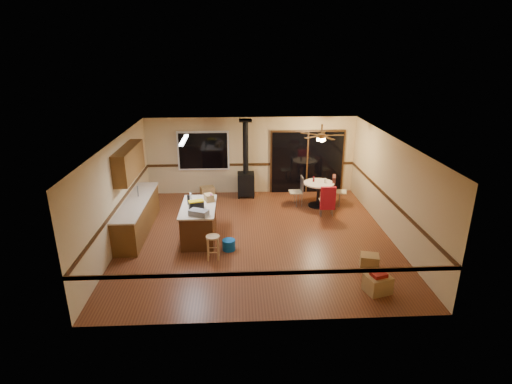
{
  "coord_description": "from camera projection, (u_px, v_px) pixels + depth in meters",
  "views": [
    {
      "loc": [
        -0.49,
        -9.57,
        4.71
      ],
      "look_at": [
        0.0,
        0.3,
        1.15
      ],
      "focal_mm": 28.0,
      "sensor_mm": 36.0,
      "label": 1
    }
  ],
  "objects": [
    {
      "name": "toolbox_grey",
      "position": [
        199.0,
        213.0,
        9.64
      ],
      "size": [
        0.52,
        0.41,
        0.14
      ],
      "primitive_type": "cube",
      "rotation": [
        0.0,
        0.0,
        -0.41
      ],
      "color": "slate",
      "rests_on": "kitchen_island"
    },
    {
      "name": "wall_front",
      "position": [
        267.0,
        258.0,
        6.88
      ],
      "size": [
        7.0,
        0.0,
        7.0
      ],
      "primitive_type": "plane",
      "rotation": [
        -1.57,
        0.0,
        0.0
      ],
      "color": "tan",
      "rests_on": "ground"
    },
    {
      "name": "chair_left",
      "position": [
        299.0,
        188.0,
        12.54
      ],
      "size": [
        0.42,
        0.42,
        0.51
      ],
      "color": "#BCB38C",
      "rests_on": "ground"
    },
    {
      "name": "bar_stool",
      "position": [
        213.0,
        247.0,
        9.4
      ],
      "size": [
        0.42,
        0.42,
        0.59
      ],
      "primitive_type": "cylinder",
      "rotation": [
        0.0,
        0.0,
        -0.39
      ],
      "color": "tan",
      "rests_on": "floor"
    },
    {
      "name": "kitchen_island",
      "position": [
        199.0,
        222.0,
        10.39
      ],
      "size": [
        0.88,
        1.68,
        0.9
      ],
      "color": "#482612",
      "rests_on": "ground"
    },
    {
      "name": "window",
      "position": [
        203.0,
        151.0,
        13.27
      ],
      "size": [
        1.72,
        0.1,
        1.32
      ],
      "primitive_type": "cube",
      "color": "black",
      "rests_on": "ground"
    },
    {
      "name": "box_corner_a",
      "position": [
        378.0,
        284.0,
        8.14
      ],
      "size": [
        0.58,
        0.53,
        0.37
      ],
      "primitive_type": "cube",
      "rotation": [
        0.0,
        0.0,
        0.3
      ],
      "color": "#A37F48",
      "rests_on": "floor"
    },
    {
      "name": "ceiling_fan",
      "position": [
        321.0,
        137.0,
        11.92
      ],
      "size": [
        0.24,
        0.24,
        0.55
      ],
      "color": "brown",
      "rests_on": "ceiling"
    },
    {
      "name": "wall_left",
      "position": [
        117.0,
        193.0,
        10.0
      ],
      "size": [
        0.0,
        7.0,
        7.0
      ],
      "primitive_type": "plane",
      "rotation": [
        1.57,
        0.0,
        1.57
      ],
      "color": "tan",
      "rests_on": "ground"
    },
    {
      "name": "chair_near",
      "position": [
        328.0,
        198.0,
        11.64
      ],
      "size": [
        0.44,
        0.47,
        0.7
      ],
      "color": "#BCB38C",
      "rests_on": "ground"
    },
    {
      "name": "bottle_dark",
      "position": [
        189.0,
        200.0,
        10.31
      ],
      "size": [
        0.08,
        0.08,
        0.25
      ],
      "primitive_type": "cylinder",
      "rotation": [
        0.0,
        0.0,
        -0.06
      ],
      "color": "black",
      "rests_on": "kitchen_island"
    },
    {
      "name": "box_on_island",
      "position": [
        209.0,
        198.0,
        10.55
      ],
      "size": [
        0.3,
        0.34,
        0.19
      ],
      "primitive_type": "cube",
      "rotation": [
        0.0,
        0.0,
        0.37
      ],
      "color": "#A37F48",
      "rests_on": "kitchen_island"
    },
    {
      "name": "toolbox_black",
      "position": [
        196.0,
        205.0,
        10.01
      ],
      "size": [
        0.4,
        0.29,
        0.2
      ],
      "primitive_type": "cube",
      "rotation": [
        0.0,
        0.0,
        0.31
      ],
      "color": "black",
      "rests_on": "kitchen_island"
    },
    {
      "name": "sliding_door",
      "position": [
        307.0,
        163.0,
        13.58
      ],
      "size": [
        2.52,
        0.1,
        2.1
      ],
      "primitive_type": "cube",
      "color": "black",
      "rests_on": "ground"
    },
    {
      "name": "wood_stove",
      "position": [
        246.0,
        176.0,
        13.22
      ],
      "size": [
        0.55,
        0.5,
        2.52
      ],
      "color": "black",
      "rests_on": "ground"
    },
    {
      "name": "chair_rail",
      "position": [
        257.0,
        201.0,
        10.27
      ],
      "size": [
        7.0,
        7.0,
        0.08
      ],
      "primitive_type": null,
      "color": "#37200D",
      "rests_on": "ground"
    },
    {
      "name": "wall_right",
      "position": [
        391.0,
        188.0,
        10.33
      ],
      "size": [
        0.0,
        7.0,
        7.0
      ],
      "primitive_type": "plane",
      "rotation": [
        1.57,
        0.0,
        -1.57
      ],
      "color": "tan",
      "rests_on": "ground"
    },
    {
      "name": "box_under_window",
      "position": [
        208.0,
        192.0,
        13.39
      ],
      "size": [
        0.52,
        0.47,
        0.35
      ],
      "primitive_type": "cube",
      "rotation": [
        0.0,
        0.0,
        0.29
      ],
      "color": "#A37F48",
      "rests_on": "floor"
    },
    {
      "name": "bottle_pink",
      "position": [
        211.0,
        198.0,
        10.48
      ],
      "size": [
        0.07,
        0.07,
        0.22
      ],
      "primitive_type": "cylinder",
      "rotation": [
        0.0,
        0.0,
        0.07
      ],
      "color": "#D84C8C",
      "rests_on": "kitchen_island"
    },
    {
      "name": "blue_bucket",
      "position": [
        229.0,
        245.0,
        9.87
      ],
      "size": [
        0.42,
        0.42,
        0.27
      ],
      "primitive_type": "cylinder",
      "rotation": [
        0.0,
        0.0,
        -0.41
      ],
      "color": "#0B51A4",
      "rests_on": "floor"
    },
    {
      "name": "bottle_white",
      "position": [
        190.0,
        196.0,
        10.68
      ],
      "size": [
        0.06,
        0.06,
        0.17
      ],
      "primitive_type": "cylinder",
      "rotation": [
        0.0,
        0.0,
        -0.0
      ],
      "color": "white",
      "rests_on": "kitchen_island"
    },
    {
      "name": "countertop",
      "position": [
        136.0,
        201.0,
        10.63
      ],
      "size": [
        0.64,
        3.04,
        0.04
      ],
      "primitive_type": "cube",
      "color": "beige",
      "rests_on": "lower_cabinets"
    },
    {
      "name": "lower_cabinets",
      "position": [
        138.0,
        217.0,
        10.78
      ],
      "size": [
        0.6,
        3.0,
        0.86
      ],
      "primitive_type": "cube",
      "color": "brown",
      "rests_on": "ground"
    },
    {
      "name": "toolbox_yellow_lid",
      "position": [
        196.0,
        201.0,
        9.97
      ],
      "size": [
        0.41,
        0.3,
        0.03
      ],
      "primitive_type": "cube",
      "rotation": [
        0.0,
        0.0,
        0.31
      ],
      "color": "gold",
      "rests_on": "toolbox_black"
    },
    {
      "name": "box_corner_b",
      "position": [
        369.0,
        261.0,
        9.05
      ],
      "size": [
        0.48,
        0.44,
        0.32
      ],
      "primitive_type": "cube",
      "rotation": [
        0.0,
        0.0,
        -0.26
      ],
      "color": "#A37F48",
      "rests_on": "floor"
    },
    {
      "name": "chair_right",
      "position": [
        334.0,
        187.0,
        12.58
      ],
      "size": [
        0.55,
        0.52,
        0.7
      ],
      "color": "#BCB38C",
      "rests_on": "ground"
    },
    {
      "name": "fluorescent_strip",
      "position": [
        184.0,
        140.0,
        9.94
      ],
      "size": [
        0.1,
        1.2,
        0.04
      ],
      "primitive_type": "cube",
      "color": "white",
      "rests_on": "ceiling"
    },
    {
      "name": "dining_table",
      "position": [
        318.0,
        190.0,
        12.49
      ],
      "size": [
        0.96,
        0.96,
        0.78
      ],
      "color": "black",
      "rests_on": "ground"
    },
    {
      "name": "glass_cream",
      "position": [
        325.0,
        181.0,
        12.34
      ],
      "size": [
        0.07,
        0.07,
        0.16
      ],
      "primitive_type": "cylinder",
      "rotation": [
        0.0,
        0.0,
        0.06
      ],
      "color": "beige",
      "rests_on": "dining_table"
    },
    {
      "name": "ceiling",
      "position": [
        257.0,
        140.0,
        9.73
      ],
      "size": [
        7.0,
        7.0,
        0.0
      ],
      "primitive_type": "plane",
      "rotation": [
        3.14,
        0.0,
        0.0
      ],
      "color": "silver",
      "rests_on": "ground"
    },
    {
      "name": "box_small_red",
      "position": [
        379.0,
        274.0,
        8.07
      ],
      "size": [
        0.35,
        0.32,
        0.08
      ],
      "primitive_type": "cube",
      "rotation": [
        0.0,
        0.0,
        0.3
      ],
      "color": "maroon",
      "rests_on": "box_corner_a"
    },
    {
      "name": "upper_cabinets",
      "position": [
        129.0,
        162.0,
        10.47
      ],
      "size": [
        0.35,
        2.0,
        0.8
      ],
      "primitive_type": "cube",
      "color": "brown",
      "rests_on": "ground"
    },
    {
      "name": "glass_red",
      "position": [
        314.0,
        179.0,
        12.46
      ],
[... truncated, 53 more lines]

